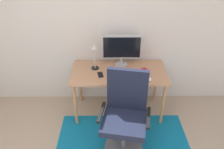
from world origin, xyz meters
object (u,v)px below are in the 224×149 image
Objects in this scene: keyboard at (125,80)px; office_chair at (125,118)px; monitor at (122,48)px; desk_lamp at (95,52)px; cell_phone at (100,75)px; computer_mouse at (149,79)px; desk at (119,76)px; coffee_cup at (144,72)px.

keyboard is 0.53m from office_chair.
monitor is 0.41m from desk_lamp.
cell_phone is 0.13× the size of office_chair.
office_chair is at bearing -89.34° from monitor.
office_chair reaches higher than computer_mouse.
desk is at bearing 148.98° from computer_mouse.
desk is 3.16× the size of keyboard.
desk is at bearing -14.58° from desk_lamp.
monitor reaches higher than desk_lamp.
desk is 3.59× the size of desk_lamp.
cell_phone is (-0.60, 0.02, -0.05)m from coffee_cup.
keyboard reaches higher than desk.
office_chair is (0.32, -0.60, -0.26)m from cell_phone.
coffee_cup is 0.74m from desk_lamp.
desk_lamp reaches higher than cell_phone.
monitor is at bearing 128.34° from computer_mouse.
keyboard is 4.13× the size of computer_mouse.
coffee_cup is (0.26, 0.12, 0.04)m from keyboard.
desk_lamp is (-0.42, 0.32, 0.25)m from keyboard.
monitor is 1.05m from office_chair.
cell_phone is 0.37× the size of desk_lamp.
computer_mouse is at bearing -31.02° from desk.
office_chair is (0.40, -0.79, -0.51)m from desk_lamp.
cell_phone is (-0.26, -0.10, 0.08)m from desk.
office_chair reaches higher than keyboard.
keyboard is at bearing -37.65° from desk_lamp.
coffee_cup is at bearing 24.16° from keyboard.
computer_mouse is at bearing -23.92° from desk_lamp.
keyboard reaches higher than cell_phone.
office_chair is (-0.34, -0.46, -0.27)m from computer_mouse.
desk is at bearing -102.33° from monitor.
desk_lamp reaches higher than desk.
computer_mouse is 0.63m from office_chair.
monitor is at bearing 77.67° from desk.
computer_mouse is 0.67m from cell_phone.
office_chair is at bearing -126.65° from computer_mouse.
computer_mouse is (0.40, -0.24, 0.09)m from desk.
cell_phone is at bearing -159.78° from desk.
coffee_cup is (0.29, -0.32, -0.22)m from monitor.
monitor is at bearing 16.86° from desk_lamp.
monitor reaches higher than cell_phone.
keyboard is 0.32m from computer_mouse.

